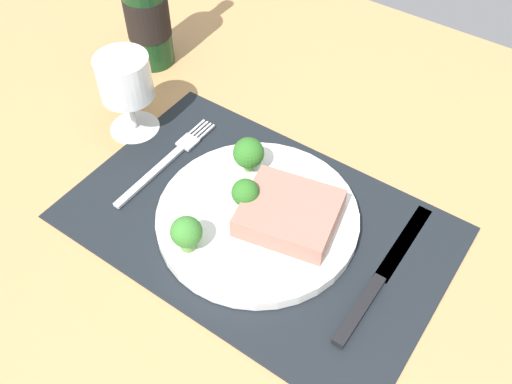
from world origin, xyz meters
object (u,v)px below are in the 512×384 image
plate (258,217)px  knife (378,282)px  steak (289,213)px  fork (167,161)px  wine_glass (125,82)px  wine_bottle (146,8)px

plate → knife: bearing=1.9°
plate → steak: 4.52cm
fork → knife: 32.32cm
knife → wine_glass: bearing=175.2°
steak → wine_glass: 28.87cm
knife → wine_bottle: size_ratio=0.82×
wine_bottle → knife: bearing=-19.5°
steak → fork: steak is taller
plate → fork: plate is taller
knife → wine_glass: (-40.88, 3.61, 7.65)cm
fork → wine_bottle: (-17.24, 16.61, 9.06)cm
steak → wine_bottle: 41.06cm
plate → steak: (3.73, 1.30, 2.20)cm
wine_bottle → wine_glass: (8.66, -13.89, -1.35)cm
wine_bottle → wine_glass: size_ratio=2.30×
wine_bottle → plate: bearing=-28.5°
wine_bottle → wine_glass: wine_bottle is taller
fork → wine_glass: wine_glass is taller
wine_glass → plate: bearing=-9.6°
fork → wine_glass: (-8.57, 2.72, 7.71)cm
steak → fork: bearing=179.6°
plate → fork: size_ratio=1.30×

